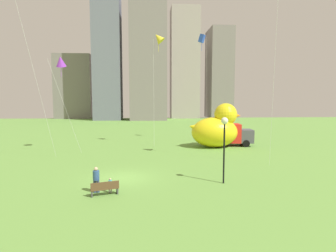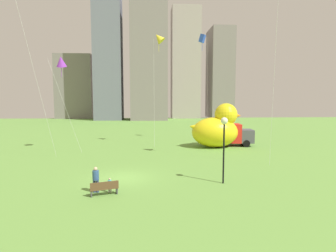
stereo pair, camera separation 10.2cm
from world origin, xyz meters
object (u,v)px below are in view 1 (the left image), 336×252
person_adult (96,178)px  kite_purple (61,62)px  kite_blue (202,39)px  park_bench (105,188)px  giant_inflatable_duck (216,129)px  person_child (110,185)px  kite_yellow (158,38)px  lamppost (224,132)px  box_truck (229,135)px

person_adult → kite_purple: bearing=113.8°
kite_purple → kite_blue: size_ratio=0.72×
person_adult → kite_blue: 27.46m
park_bench → kite_blue: size_ratio=0.12×
kite_purple → kite_blue: kite_blue is taller
giant_inflatable_duck → kite_blue: 13.09m
park_bench → kite_purple: 19.21m
person_child → kite_blue: kite_blue is taller
kite_yellow → kite_purple: bearing=-163.2°
kite_purple → giant_inflatable_duck: bearing=5.8°
lamppost → kite_purple: bearing=139.1°
person_child → person_adult: bearing=174.4°
park_bench → person_adult: size_ratio=1.07×
person_child → kite_purple: 18.87m
kite_yellow → kite_blue: 7.18m
giant_inflatable_duck → kite_purple: bearing=-174.2°
person_child → kite_yellow: (3.83, 17.84, 13.18)m
park_bench → kite_purple: kite_purple is taller
person_child → kite_yellow: size_ratio=0.07×
kite_yellow → kite_blue: bearing=29.6°
park_bench → lamppost: (8.09, 1.97, 3.23)m
person_adult → kite_purple: kite_purple is taller
kite_yellow → park_bench: bearing=-102.6°
kite_blue → lamppost: bearing=-96.4°
person_adult → kite_yellow: size_ratio=0.12×
person_child → kite_yellow: kite_yellow is taller
park_bench → box_truck: size_ratio=0.30×
person_adult → person_child: size_ratio=1.76×
park_bench → box_truck: 22.22m
park_bench → person_adult: 0.99m
giant_inflatable_duck → kite_blue: kite_blue is taller
giant_inflatable_duck → kite_yellow: bearing=168.2°
park_bench → kite_blue: 27.92m
giant_inflatable_duck → box_truck: 2.33m
park_bench → box_truck: bearing=53.5°
kite_purple → kite_yellow: kite_yellow is taller
person_adult → box_truck: bearing=51.3°
person_adult → person_child: (0.89, -0.09, -0.40)m
giant_inflatable_duck → box_truck: bearing=27.7°
kite_purple → kite_yellow: size_ratio=0.75×
person_adult → kite_yellow: 22.38m
kite_blue → person_adult: bearing=-117.2°
person_adult → kite_blue: (10.94, 21.27, 13.48)m
lamppost → person_adult: bearing=-171.2°
park_bench → giant_inflatable_duck: bearing=56.2°
park_bench → person_child: (0.26, 0.53, 0.04)m
person_adult → kite_yellow: (4.72, 17.75, 12.78)m
lamppost → kite_yellow: size_ratio=0.33×
kite_yellow → box_truck: bearing=-3.2°
person_adult → person_child: 0.98m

